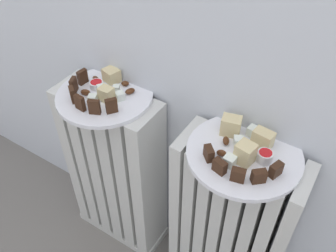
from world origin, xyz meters
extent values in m
cube|color=silver|center=(-0.21, 0.28, 0.01)|extent=(0.34, 0.14, 0.03)
cube|color=silver|center=(-0.35, 0.28, 0.34)|extent=(0.04, 0.14, 0.62)
cube|color=silver|center=(-0.30, 0.28, 0.34)|extent=(0.04, 0.14, 0.62)
cube|color=silver|center=(-0.24, 0.28, 0.34)|extent=(0.04, 0.14, 0.62)
cube|color=silver|center=(-0.18, 0.28, 0.34)|extent=(0.04, 0.14, 0.62)
cube|color=silver|center=(-0.13, 0.28, 0.34)|extent=(0.04, 0.14, 0.62)
cube|color=silver|center=(-0.07, 0.28, 0.34)|extent=(0.04, 0.14, 0.62)
cube|color=silver|center=(0.06, 0.28, 0.34)|extent=(0.03, 0.14, 0.62)
cube|color=silver|center=(0.11, 0.28, 0.34)|extent=(0.03, 0.14, 0.62)
cube|color=silver|center=(0.15, 0.28, 0.34)|extent=(0.03, 0.14, 0.62)
cube|color=silver|center=(0.19, 0.28, 0.34)|extent=(0.03, 0.14, 0.62)
cube|color=silver|center=(0.23, 0.28, 0.34)|extent=(0.03, 0.14, 0.62)
cube|color=silver|center=(0.28, 0.28, 0.34)|extent=(0.03, 0.14, 0.62)
cube|color=silver|center=(0.32, 0.28, 0.34)|extent=(0.03, 0.14, 0.62)
cylinder|color=white|center=(-0.21, 0.28, 0.66)|extent=(0.28, 0.28, 0.01)
cylinder|color=white|center=(0.21, 0.28, 0.66)|extent=(0.28, 0.28, 0.01)
cube|color=#382114|center=(-0.30, 0.29, 0.69)|extent=(0.02, 0.03, 0.04)
cube|color=#382114|center=(-0.29, 0.24, 0.69)|extent=(0.02, 0.03, 0.04)
cube|color=#382114|center=(-0.26, 0.21, 0.69)|extent=(0.03, 0.03, 0.04)
cube|color=#382114|center=(-0.22, 0.19, 0.69)|extent=(0.03, 0.02, 0.04)
cube|color=#382114|center=(-0.18, 0.20, 0.69)|extent=(0.03, 0.02, 0.04)
cube|color=#382114|center=(-0.14, 0.23, 0.69)|extent=(0.03, 0.03, 0.04)
cube|color=beige|center=(-0.23, 0.34, 0.68)|extent=(0.05, 0.05, 0.04)
cube|color=beige|center=(-0.19, 0.26, 0.68)|extent=(0.04, 0.03, 0.04)
cube|color=white|center=(-0.22, 0.28, 0.68)|extent=(0.03, 0.03, 0.02)
cube|color=white|center=(-0.19, 0.31, 0.67)|extent=(0.03, 0.03, 0.02)
cube|color=white|center=(-0.16, 0.28, 0.68)|extent=(0.03, 0.03, 0.02)
cube|color=white|center=(-0.21, 0.23, 0.68)|extent=(0.03, 0.03, 0.02)
ellipsoid|color=#4C2814|center=(-0.25, 0.25, 0.67)|extent=(0.03, 0.02, 0.02)
ellipsoid|color=#4C2814|center=(-0.19, 0.34, 0.67)|extent=(0.03, 0.02, 0.01)
ellipsoid|color=#4C2814|center=(-0.15, 0.32, 0.67)|extent=(0.03, 0.03, 0.01)
ellipsoid|color=#4C2814|center=(-0.27, 0.32, 0.67)|extent=(0.03, 0.02, 0.01)
cylinder|color=white|center=(-0.25, 0.29, 0.67)|extent=(0.04, 0.04, 0.02)
cylinder|color=red|center=(-0.25, 0.29, 0.68)|extent=(0.03, 0.03, 0.01)
cube|color=#382114|center=(0.15, 0.22, 0.68)|extent=(0.03, 0.03, 0.03)
cube|color=#382114|center=(0.19, 0.19, 0.68)|extent=(0.03, 0.02, 0.03)
cube|color=#382114|center=(0.23, 0.19, 0.68)|extent=(0.03, 0.02, 0.03)
cube|color=#382114|center=(0.27, 0.21, 0.68)|extent=(0.03, 0.03, 0.03)
cube|color=#382114|center=(0.30, 0.25, 0.68)|extent=(0.03, 0.03, 0.03)
cube|color=beige|center=(0.24, 0.32, 0.69)|extent=(0.05, 0.04, 0.04)
cube|color=beige|center=(0.16, 0.32, 0.69)|extent=(0.05, 0.05, 0.05)
cube|color=beige|center=(0.22, 0.25, 0.69)|extent=(0.05, 0.04, 0.05)
cube|color=white|center=(0.20, 0.22, 0.68)|extent=(0.03, 0.03, 0.03)
cube|color=white|center=(0.19, 0.29, 0.68)|extent=(0.03, 0.03, 0.02)
cube|color=white|center=(0.21, 0.34, 0.68)|extent=(0.03, 0.03, 0.02)
ellipsoid|color=#4C2814|center=(0.16, 0.28, 0.67)|extent=(0.03, 0.03, 0.02)
ellipsoid|color=#4C2814|center=(0.17, 0.24, 0.67)|extent=(0.03, 0.02, 0.02)
cylinder|color=white|center=(0.26, 0.28, 0.68)|extent=(0.04, 0.04, 0.03)
cylinder|color=red|center=(0.26, 0.28, 0.68)|extent=(0.03, 0.03, 0.01)
cube|color=silver|center=(-0.20, 0.27, 0.67)|extent=(0.02, 0.07, 0.00)
cube|color=silver|center=(-0.21, 0.32, 0.67)|extent=(0.02, 0.02, 0.00)
camera|label=1|loc=(0.37, -0.31, 1.27)|focal=38.05mm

